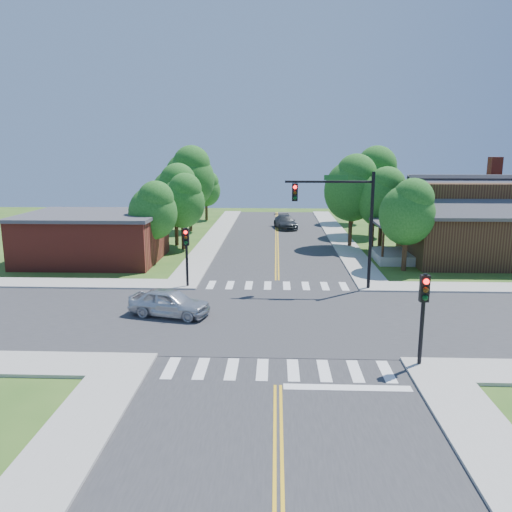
{
  "coord_description": "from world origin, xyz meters",
  "views": [
    {
      "loc": [
        -0.13,
        -24.28,
        8.39
      ],
      "look_at": [
        -1.3,
        5.0,
        2.2
      ],
      "focal_mm": 35.0,
      "sensor_mm": 36.0,
      "label": 1
    }
  ],
  "objects_px": {
    "signal_pole_nw": "(186,246)",
    "car_dgrey": "(285,222)",
    "signal_pole_se": "(424,303)",
    "house_ne": "(475,218)",
    "car_silver": "(169,303)",
    "signal_mast_ne": "(343,211)"
  },
  "relations": [
    {
      "from": "signal_pole_se",
      "to": "signal_pole_nw",
      "type": "xyz_separation_m",
      "value": [
        -11.2,
        11.2,
        0.0
      ]
    },
    {
      "from": "signal_mast_ne",
      "to": "car_dgrey",
      "type": "relative_size",
      "value": 1.4
    },
    {
      "from": "signal_mast_ne",
      "to": "signal_pole_nw",
      "type": "bearing_deg",
      "value": -179.93
    },
    {
      "from": "house_ne",
      "to": "car_dgrey",
      "type": "height_order",
      "value": "house_ne"
    },
    {
      "from": "car_silver",
      "to": "car_dgrey",
      "type": "height_order",
      "value": "car_silver"
    },
    {
      "from": "signal_mast_ne",
      "to": "car_dgrey",
      "type": "height_order",
      "value": "signal_mast_ne"
    },
    {
      "from": "signal_mast_ne",
      "to": "car_silver",
      "type": "distance_m",
      "value": 11.7
    },
    {
      "from": "signal_mast_ne",
      "to": "car_silver",
      "type": "height_order",
      "value": "signal_mast_ne"
    },
    {
      "from": "signal_pole_nw",
      "to": "car_silver",
      "type": "relative_size",
      "value": 0.85
    },
    {
      "from": "signal_mast_ne",
      "to": "house_ne",
      "type": "distance_m",
      "value": 14.23
    },
    {
      "from": "signal_pole_se",
      "to": "signal_pole_nw",
      "type": "relative_size",
      "value": 1.0
    },
    {
      "from": "house_ne",
      "to": "car_dgrey",
      "type": "bearing_deg",
      "value": 131.97
    },
    {
      "from": "signal_pole_nw",
      "to": "car_dgrey",
      "type": "xyz_separation_m",
      "value": [
        6.53,
        24.42,
        -1.96
      ]
    },
    {
      "from": "signal_pole_nw",
      "to": "car_dgrey",
      "type": "bearing_deg",
      "value": 75.02
    },
    {
      "from": "signal_pole_se",
      "to": "house_ne",
      "type": "distance_m",
      "value": 22.03
    },
    {
      "from": "house_ne",
      "to": "car_silver",
      "type": "xyz_separation_m",
      "value": [
        -20.67,
        -14.13,
        -2.61
      ]
    },
    {
      "from": "signal_pole_se",
      "to": "signal_pole_nw",
      "type": "height_order",
      "value": "same"
    },
    {
      "from": "house_ne",
      "to": "signal_pole_se",
      "type": "bearing_deg",
      "value": -115.58
    },
    {
      "from": "signal_mast_ne",
      "to": "car_dgrey",
      "type": "bearing_deg",
      "value": 96.96
    },
    {
      "from": "signal_pole_nw",
      "to": "car_silver",
      "type": "height_order",
      "value": "signal_pole_nw"
    },
    {
      "from": "signal_mast_ne",
      "to": "signal_pole_nw",
      "type": "height_order",
      "value": "signal_mast_ne"
    },
    {
      "from": "signal_pole_nw",
      "to": "car_dgrey",
      "type": "distance_m",
      "value": 25.35
    }
  ]
}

